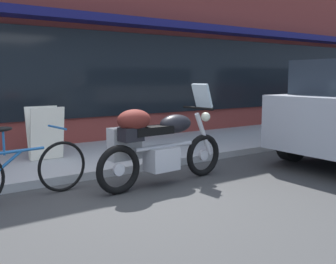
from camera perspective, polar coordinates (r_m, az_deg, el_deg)
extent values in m
plane|color=#393939|center=(4.89, -6.02, -9.72)|extent=(80.00, 80.00, 0.00)
cube|color=brown|center=(11.51, 12.03, 16.48)|extent=(20.06, 0.35, 6.41)
cube|color=black|center=(11.24, 12.55, 8.20)|extent=(14.04, 0.06, 1.80)
cube|color=navy|center=(11.16, 13.58, 13.83)|extent=(14.04, 0.60, 0.16)
torus|color=black|center=(5.91, 5.19, -3.40)|extent=(0.64, 0.13, 0.64)
cylinder|color=silver|center=(5.91, 5.19, -3.40)|extent=(0.16, 0.07, 0.16)
torus|color=black|center=(5.01, -7.28, -5.51)|extent=(0.64, 0.13, 0.64)
cylinder|color=silver|center=(5.01, -7.28, -5.51)|extent=(0.16, 0.07, 0.16)
cube|color=silver|center=(5.39, -0.95, -3.94)|extent=(0.46, 0.33, 0.32)
cylinder|color=silver|center=(5.38, -0.53, -2.11)|extent=(0.97, 0.12, 0.06)
ellipsoid|color=black|center=(5.46, 1.12, 1.22)|extent=(0.54, 0.31, 0.26)
cube|color=black|center=(5.21, -2.44, 0.22)|extent=(0.61, 0.28, 0.11)
cube|color=black|center=(5.03, -5.47, -0.32)|extent=(0.29, 0.24, 0.18)
cylinder|color=silver|center=(5.85, 5.23, -0.33)|extent=(0.35, 0.09, 0.67)
cylinder|color=black|center=(5.72, 4.42, 3.53)|extent=(0.08, 0.62, 0.04)
cube|color=silver|center=(5.77, 5.02, 5.35)|extent=(0.17, 0.33, 0.35)
sphere|color=#EAEACC|center=(5.85, 5.55, 2.23)|extent=(0.14, 0.14, 0.14)
cube|color=#B8B8B8|center=(5.28, -6.42, -1.69)|extent=(0.45, 0.23, 0.44)
cube|color=black|center=(5.38, -6.98, -1.52)|extent=(0.37, 0.04, 0.03)
ellipsoid|color=#591E19|center=(5.04, -5.02, 1.76)|extent=(0.50, 0.35, 0.28)
torus|color=black|center=(5.26, -15.29, -4.92)|extent=(0.67, 0.13, 0.67)
cylinder|color=#1E5999|center=(5.00, -20.86, -2.58)|extent=(0.59, 0.11, 0.04)
cylinder|color=#1E5999|center=(4.96, -23.06, -4.67)|extent=(0.46, 0.09, 0.34)
cylinder|color=#1E5999|center=(4.91, -23.01, -1.45)|extent=(0.03, 0.03, 0.30)
ellipsoid|color=black|center=(4.89, -23.11, 0.40)|extent=(0.23, 0.13, 0.06)
cylinder|color=#1E5999|center=(5.15, -15.99, 0.65)|extent=(0.09, 0.48, 0.03)
cylinder|color=black|center=(7.28, 17.81, -1.49)|extent=(0.66, 0.22, 0.66)
cube|color=silver|center=(6.70, -17.31, -0.25)|extent=(0.55, 0.18, 0.88)
cube|color=silver|center=(6.91, -17.86, -0.03)|extent=(0.55, 0.18, 0.88)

